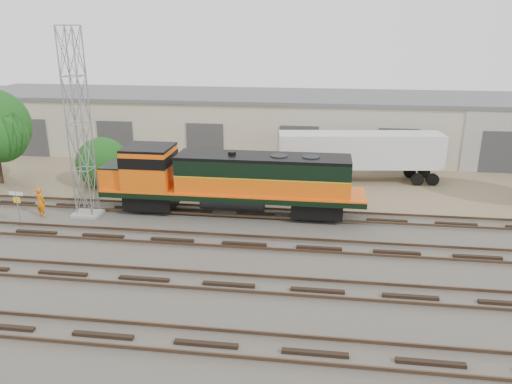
# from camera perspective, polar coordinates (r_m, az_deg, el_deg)

# --- Properties ---
(ground) EXTENTS (140.00, 140.00, 0.00)m
(ground) POSITION_cam_1_polar(r_m,az_deg,el_deg) (25.69, -1.87, -7.45)
(ground) COLOR #47423A
(ground) RESTS_ON ground
(dirt_strip) EXTENTS (80.00, 16.00, 0.02)m
(dirt_strip) POSITION_cam_1_polar(r_m,az_deg,el_deg) (39.59, 1.73, 2.00)
(dirt_strip) COLOR #726047
(dirt_strip) RESTS_ON ground
(tracks) EXTENTS (80.00, 20.40, 0.28)m
(tracks) POSITION_cam_1_polar(r_m,az_deg,el_deg) (23.03, -3.13, -10.49)
(tracks) COLOR black
(tracks) RESTS_ON ground
(warehouse) EXTENTS (58.40, 10.40, 5.30)m
(warehouse) POSITION_cam_1_polar(r_m,az_deg,el_deg) (46.70, 2.87, 7.86)
(warehouse) COLOR beige
(warehouse) RESTS_ON ground
(locomotive) EXTENTS (16.25, 2.85, 3.91)m
(locomotive) POSITION_cam_1_polar(r_m,az_deg,el_deg) (30.66, -3.25, 1.44)
(locomotive) COLOR black
(locomotive) RESTS_ON tracks
(signal_tower) EXTENTS (1.66, 1.66, 11.26)m
(signal_tower) POSITION_cam_1_polar(r_m,az_deg,el_deg) (31.52, -19.56, 6.91)
(signal_tower) COLOR gray
(signal_tower) RESTS_ON ground
(sign_post) EXTENTS (0.88, 0.11, 2.14)m
(sign_post) POSITION_cam_1_polar(r_m,az_deg,el_deg) (32.16, -25.64, -1.01)
(sign_post) COLOR gray
(sign_post) RESTS_ON ground
(worker) EXTENTS (0.79, 0.63, 1.88)m
(worker) POSITION_cam_1_polar(r_m,az_deg,el_deg) (33.31, -23.40, -1.09)
(worker) COLOR orange
(worker) RESTS_ON ground
(semi_trailer) EXTENTS (12.25, 3.90, 3.70)m
(semi_trailer) POSITION_cam_1_polar(r_m,az_deg,el_deg) (38.11, 12.21, 4.55)
(semi_trailer) COLOR silver
(semi_trailer) RESTS_ON ground
(tree_mid) EXTENTS (3.99, 3.80, 3.80)m
(tree_mid) POSITION_cam_1_polar(r_m,az_deg,el_deg) (38.00, -16.92, 2.95)
(tree_mid) COLOR #382619
(tree_mid) RESTS_ON ground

